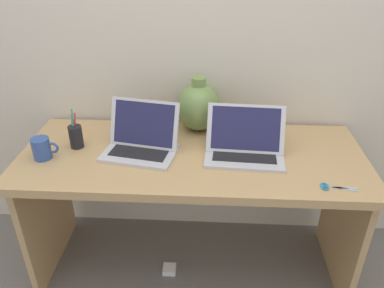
# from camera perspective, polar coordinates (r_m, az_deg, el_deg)

# --- Properties ---
(ground_plane) EXTENTS (6.00, 6.00, 0.00)m
(ground_plane) POSITION_cam_1_polar(r_m,az_deg,el_deg) (2.22, 0.00, -17.38)
(ground_plane) COLOR slate
(back_wall) EXTENTS (4.40, 0.04, 2.40)m
(back_wall) POSITION_cam_1_polar(r_m,az_deg,el_deg) (1.93, 0.64, 16.87)
(back_wall) COLOR beige
(back_wall) RESTS_ON ground
(desk) EXTENTS (1.60, 0.65, 0.71)m
(desk) POSITION_cam_1_polar(r_m,az_deg,el_deg) (1.85, 0.00, -5.25)
(desk) COLOR tan
(desk) RESTS_ON ground
(laptop_left) EXTENTS (0.37, 0.29, 0.23)m
(laptop_left) POSITION_cam_1_polar(r_m,az_deg,el_deg) (1.78, -7.51, 0.76)
(laptop_left) COLOR silver
(laptop_left) RESTS_ON desk
(laptop_right) EXTENTS (0.37, 0.26, 0.21)m
(laptop_right) POSITION_cam_1_polar(r_m,az_deg,el_deg) (1.75, 7.93, 0.12)
(laptop_right) COLOR silver
(laptop_right) RESTS_ON desk
(green_vase) EXTENTS (0.22, 0.22, 0.28)m
(green_vase) POSITION_cam_1_polar(r_m,az_deg,el_deg) (1.94, 0.99, 5.62)
(green_vase) COLOR #75934C
(green_vase) RESTS_ON desk
(coffee_mug) EXTENTS (0.12, 0.08, 0.10)m
(coffee_mug) POSITION_cam_1_polar(r_m,az_deg,el_deg) (1.84, -21.57, -0.62)
(coffee_mug) COLOR #335199
(coffee_mug) RESTS_ON desk
(pen_cup) EXTENTS (0.06, 0.06, 0.19)m
(pen_cup) POSITION_cam_1_polar(r_m,az_deg,el_deg) (1.88, -17.02, 1.14)
(pen_cup) COLOR black
(pen_cup) RESTS_ON desk
(scissors) EXTENTS (0.15, 0.05, 0.01)m
(scissors) POSITION_cam_1_polar(r_m,az_deg,el_deg) (1.64, 20.25, -6.09)
(scissors) COLOR #B7B7BC
(scissors) RESTS_ON desk
(power_brick) EXTENTS (0.07, 0.07, 0.03)m
(power_brick) POSITION_cam_1_polar(r_m,az_deg,el_deg) (2.17, -3.40, -18.24)
(power_brick) COLOR white
(power_brick) RESTS_ON ground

